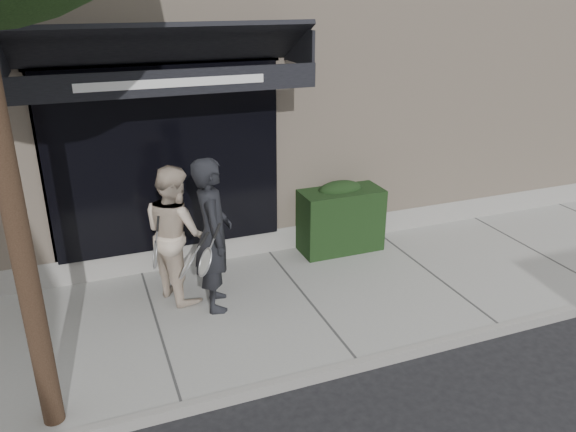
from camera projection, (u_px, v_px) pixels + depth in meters
name	position (u px, v px, depth m)	size (l,w,h in m)	color
ground	(305.00, 304.00, 7.71)	(80.00, 80.00, 0.00)	black
sidewalk	(305.00, 300.00, 7.69)	(20.00, 3.00, 0.12)	gray
curb	(358.00, 365.00, 6.34)	(20.00, 0.10, 0.14)	gray
building_facade	(209.00, 60.00, 10.96)	(14.30, 8.04, 5.64)	beige
hedge	(339.00, 217.00, 8.91)	(1.30, 0.70, 1.14)	black
pedestrian_front	(213.00, 235.00, 7.09)	(0.84, 0.91, 2.03)	black
pedestrian_back	(175.00, 233.00, 7.37)	(0.96, 1.08, 1.84)	beige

